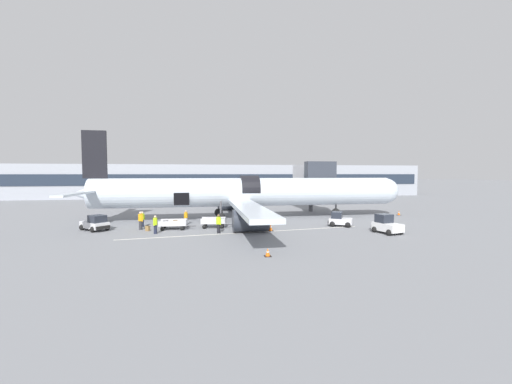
% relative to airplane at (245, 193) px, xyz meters
% --- Properties ---
extents(ground_plane, '(500.00, 500.00, 0.00)m').
position_rel_airplane_xyz_m(ground_plane, '(0.34, -3.84, -3.14)').
color(ground_plane, slate).
extents(apron_marking_line, '(23.07, 3.13, 0.01)m').
position_rel_airplane_xyz_m(apron_marking_line, '(-0.98, -9.07, -3.13)').
color(apron_marking_line, silver).
rests_on(apron_marking_line, ground_plane).
extents(terminal_strip, '(98.08, 13.56, 7.62)m').
position_rel_airplane_xyz_m(terminal_strip, '(0.34, 40.96, 0.67)').
color(terminal_strip, '#9EA3AD').
rests_on(terminal_strip, ground_plane).
extents(jet_bridge_stub, '(3.99, 8.56, 7.15)m').
position_rel_airplane_xyz_m(jet_bridge_stub, '(10.53, 5.09, 2.13)').
color(jet_bridge_stub, '#4C4C51').
rests_on(jet_bridge_stub, ground_plane).
extents(airplane, '(40.04, 35.58, 10.35)m').
position_rel_airplane_xyz_m(airplane, '(0.00, 0.00, 0.00)').
color(airplane, silver).
rests_on(airplane, ground_plane).
extents(baggage_tug_lead, '(3.22, 3.25, 1.51)m').
position_rel_airplane_xyz_m(baggage_tug_lead, '(-15.47, -5.42, -2.48)').
color(baggage_tug_lead, silver).
rests_on(baggage_tug_lead, ground_plane).
extents(baggage_tug_mid, '(2.35, 2.91, 1.74)m').
position_rel_airplane_xyz_m(baggage_tug_mid, '(11.62, -11.58, -2.40)').
color(baggage_tug_mid, white).
rests_on(baggage_tug_mid, ground_plane).
extents(baggage_tug_rear, '(2.83, 2.64, 1.49)m').
position_rel_airplane_xyz_m(baggage_tug_rear, '(9.07, -7.08, -2.50)').
color(baggage_tug_rear, silver).
rests_on(baggage_tug_rear, ground_plane).
extents(baggage_cart_loading, '(3.58, 2.08, 0.93)m').
position_rel_airplane_xyz_m(baggage_cart_loading, '(-7.99, -6.00, -2.68)').
color(baggage_cart_loading, silver).
rests_on(baggage_cart_loading, ground_plane).
extents(baggage_cart_queued, '(3.44, 1.95, 1.01)m').
position_rel_airplane_xyz_m(baggage_cart_queued, '(-3.99, -5.80, -2.64)').
color(baggage_cart_queued, silver).
rests_on(baggage_cart_queued, ground_plane).
extents(ground_crew_loader_a, '(0.56, 0.56, 1.75)m').
position_rel_airplane_xyz_m(ground_crew_loader_a, '(-3.73, -8.90, -2.22)').
color(ground_crew_loader_a, black).
rests_on(ground_crew_loader_a, ground_plane).
extents(ground_crew_loader_b, '(0.47, 0.59, 1.69)m').
position_rel_airplane_xyz_m(ground_crew_loader_b, '(-9.47, -8.22, -2.25)').
color(ground_crew_loader_b, '#1E2338').
rests_on(ground_crew_loader_b, ground_plane).
extents(ground_crew_driver, '(0.51, 0.51, 1.60)m').
position_rel_airplane_xyz_m(ground_crew_driver, '(-11.34, -4.11, -2.30)').
color(ground_crew_driver, '#1E2338').
rests_on(ground_crew_driver, ground_plane).
extents(ground_crew_supervisor, '(0.50, 0.50, 1.57)m').
position_rel_airplane_xyz_m(ground_crew_supervisor, '(-6.95, -3.57, -2.31)').
color(ground_crew_supervisor, black).
rests_on(ground_crew_supervisor, ground_plane).
extents(ground_crew_helper, '(0.57, 0.57, 1.80)m').
position_rel_airplane_xyz_m(ground_crew_helper, '(-11.21, -5.77, -2.19)').
color(ground_crew_helper, '#2D2D33').
rests_on(ground_crew_helper, ground_plane).
extents(suitcase_on_tarmac_upright, '(0.45, 0.41, 0.62)m').
position_rel_airplane_xyz_m(suitcase_on_tarmac_upright, '(-10.42, -6.65, -2.88)').
color(suitcase_on_tarmac_upright, olive).
rests_on(suitcase_on_tarmac_upright, ground_plane).
extents(safety_cone_nose, '(0.47, 0.47, 0.60)m').
position_rel_airplane_xyz_m(safety_cone_nose, '(20.59, -0.30, -2.86)').
color(safety_cone_nose, black).
rests_on(safety_cone_nose, ground_plane).
extents(safety_cone_engine_left, '(0.46, 0.46, 0.56)m').
position_rel_airplane_xyz_m(safety_cone_engine_left, '(-0.94, -17.73, -2.88)').
color(safety_cone_engine_left, black).
rests_on(safety_cone_engine_left, ground_plane).
extents(safety_cone_wingtip, '(0.53, 0.53, 0.69)m').
position_rel_airplane_xyz_m(safety_cone_wingtip, '(1.26, -8.60, -2.81)').
color(safety_cone_wingtip, black).
rests_on(safety_cone_wingtip, ground_plane).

